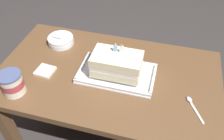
# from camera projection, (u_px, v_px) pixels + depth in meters

# --- Properties ---
(dining_table) EXTENTS (1.12, 0.65, 0.68)m
(dining_table) POSITION_uv_depth(u_px,v_px,m) (108.00, 88.00, 1.26)
(dining_table) COLOR brown
(dining_table) RESTS_ON ground_plane
(foil_tray) EXTENTS (0.38, 0.22, 0.02)m
(foil_tray) POSITION_uv_depth(u_px,v_px,m) (117.00, 74.00, 1.18)
(foil_tray) COLOR silver
(foil_tray) RESTS_ON dining_table
(birthday_cake) EXTENTS (0.24, 0.14, 0.16)m
(birthday_cake) POSITION_uv_depth(u_px,v_px,m) (117.00, 63.00, 1.13)
(birthday_cake) COLOR beige
(birthday_cake) RESTS_ON foil_tray
(bowl_stack) EXTENTS (0.15, 0.15, 0.10)m
(bowl_stack) POSITION_uv_depth(u_px,v_px,m) (61.00, 40.00, 1.36)
(bowl_stack) COLOR white
(bowl_stack) RESTS_ON dining_table
(ice_cream_tub) EXTENTS (0.11, 0.11, 0.11)m
(ice_cream_tub) POSITION_uv_depth(u_px,v_px,m) (12.00, 83.00, 1.06)
(ice_cream_tub) COLOR silver
(ice_cream_tub) RESTS_ON dining_table
(serving_spoon_near_tray) EXTENTS (0.08, 0.14, 0.01)m
(serving_spoon_near_tray) POSITION_uv_depth(u_px,v_px,m) (191.00, 103.00, 1.05)
(serving_spoon_near_tray) COLOR silver
(serving_spoon_near_tray) RESTS_ON dining_table
(napkin_pile) EXTENTS (0.09, 0.09, 0.01)m
(napkin_pile) POSITION_uv_depth(u_px,v_px,m) (45.00, 71.00, 1.19)
(napkin_pile) COLOR silver
(napkin_pile) RESTS_ON dining_table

